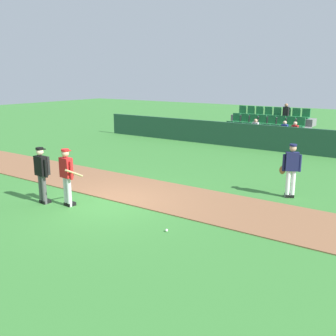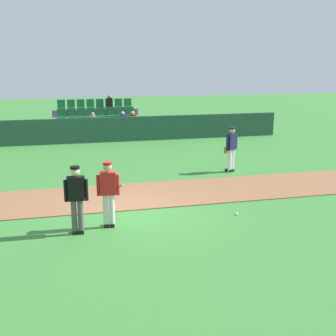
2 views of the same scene
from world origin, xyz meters
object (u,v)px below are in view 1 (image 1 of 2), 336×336
at_px(batter_red_jersey, 67,175).
at_px(umpire_home_plate, 42,172).
at_px(baseball, 167,230).
at_px(runner_navy_jersey, 291,169).

xyz_separation_m(batter_red_jersey, umpire_home_plate, (-0.82, -0.26, 0.03)).
xyz_separation_m(batter_red_jersey, baseball, (3.60, 0.07, -0.93)).
distance_m(batter_red_jersey, baseball, 3.72).
bearing_deg(baseball, runner_navy_jersey, 70.78).
bearing_deg(umpire_home_plate, baseball, 4.24).
relative_size(batter_red_jersey, runner_navy_jersey, 1.00).
height_order(umpire_home_plate, runner_navy_jersey, same).
relative_size(batter_red_jersey, umpire_home_plate, 1.00).
height_order(runner_navy_jersey, baseball, runner_navy_jersey).
distance_m(umpire_home_plate, runner_navy_jersey, 7.81).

